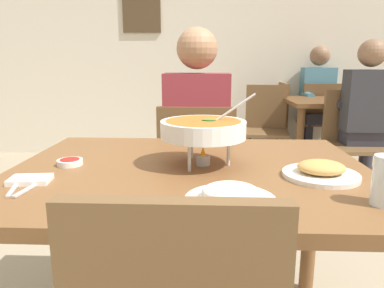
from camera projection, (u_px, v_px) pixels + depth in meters
cafe_rear_partition at (203, 30)px, 4.21m from camera, size 10.00×0.10×3.00m
picture_frame_hung at (141, 7)px, 4.13m from camera, size 0.44×0.03×0.56m
dining_table_main at (190, 196)px, 1.28m from camera, size 1.25×0.97×0.77m
chair_diner_main at (197, 172)px, 2.07m from camera, size 0.44×0.44×0.90m
diner_main at (197, 131)px, 2.05m from camera, size 0.40×0.45×1.31m
curry_bowl at (203, 130)px, 1.26m from camera, size 0.33×0.30×0.26m
rice_plate at (231, 197)px, 0.93m from camera, size 0.24×0.24×0.06m
appetizer_plate at (321, 171)px, 1.14m from camera, size 0.24×0.24×0.06m
sauce_dish at (70, 162)px, 1.28m from camera, size 0.09×0.09×0.02m
napkin_folded at (30, 180)px, 1.10m from camera, size 0.13×0.09×0.02m
fork_utensil at (15, 186)px, 1.05m from camera, size 0.06×0.17×0.01m
spoon_utensil at (32, 187)px, 1.05m from camera, size 0.03×0.17×0.01m
dining_table_far at (337, 114)px, 3.56m from camera, size 1.00×0.80×0.77m
chair_bg_left at (319, 117)px, 4.13m from camera, size 0.47×0.47×0.90m
chair_bg_middle at (351, 136)px, 3.06m from camera, size 0.47×0.47×0.90m
chair_bg_corner at (273, 117)px, 4.16m from camera, size 0.44×0.44×0.90m
chair_bg_window at (266, 124)px, 3.70m from camera, size 0.49×0.49×0.90m
patron_bg_left at (318, 97)px, 4.09m from camera, size 0.40×0.45×1.31m
patron_bg_middle at (364, 109)px, 2.99m from camera, size 0.40×0.45×1.31m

